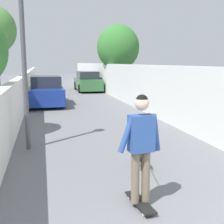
{
  "coord_description": "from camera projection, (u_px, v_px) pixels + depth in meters",
  "views": [
    {
      "loc": [
        -1.39,
        1.8,
        2.26
      ],
      "look_at": [
        5.6,
        0.11,
        1.0
      ],
      "focal_mm": 45.87,
      "sensor_mm": 36.0,
      "label": 1
    }
  ],
  "objects": [
    {
      "name": "ground_plane",
      "position": [
        78.0,
        104.0,
        15.55
      ],
      "size": [
        80.0,
        80.0,
        0.0
      ],
      "primitive_type": "plane",
      "color": "slate"
    },
    {
      "name": "wall_left",
      "position": [
        21.0,
        95.0,
        12.85
      ],
      "size": [
        48.0,
        0.3,
        1.61
      ],
      "primitive_type": "cube",
      "color": "silver",
      "rests_on": "ground"
    },
    {
      "name": "fence_right",
      "position": [
        139.0,
        87.0,
        14.09
      ],
      "size": [
        48.0,
        0.3,
        2.13
      ],
      "primitive_type": "cube",
      "color": "white",
      "rests_on": "ground"
    },
    {
      "name": "tree_right_far",
      "position": [
        118.0,
        47.0,
        20.59
      ],
      "size": [
        3.04,
        3.04,
        4.92
      ],
      "color": "brown",
      "rests_on": "ground"
    },
    {
      "name": "lamp_post",
      "position": [
        22.0,
        31.0,
        7.05
      ],
      "size": [
        0.36,
        0.36,
        4.42
      ],
      "color": "#4C4C51",
      "rests_on": "ground"
    },
    {
      "name": "skateboard",
      "position": [
        140.0,
        202.0,
        4.53
      ],
      "size": [
        0.82,
        0.28,
        0.08
      ],
      "color": "black",
      "rests_on": "ground"
    },
    {
      "name": "person_skateboarder",
      "position": [
        141.0,
        140.0,
        4.35
      ],
      "size": [
        0.26,
        0.71,
        1.7
      ],
      "color": "#726651",
      "rests_on": "skateboard"
    },
    {
      "name": "dog",
      "position": [
        141.0,
        156.0,
        6.15
      ],
      "size": [
        1.88,
        0.72,
        1.06
      ],
      "color": "black",
      "rests_on": "ground"
    },
    {
      "name": "car_near",
      "position": [
        46.0,
        91.0,
        15.19
      ],
      "size": [
        4.17,
        1.8,
        1.54
      ],
      "color": "navy",
      "rests_on": "ground"
    },
    {
      "name": "car_far",
      "position": [
        88.0,
        82.0,
        22.54
      ],
      "size": [
        4.32,
        1.8,
        1.54
      ],
      "color": "#336B38",
      "rests_on": "ground"
    }
  ]
}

